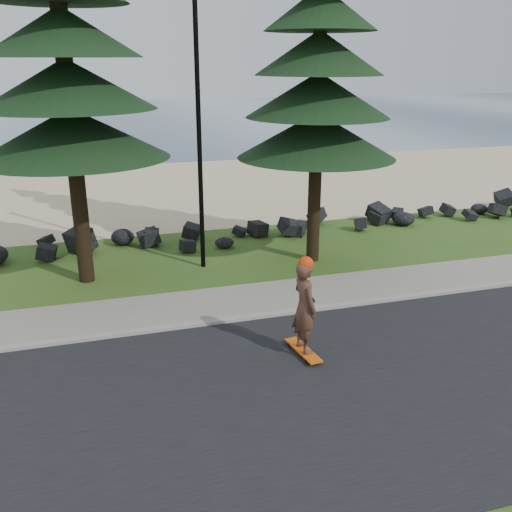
# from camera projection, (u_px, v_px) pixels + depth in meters

# --- Properties ---
(ground) EXTENTS (160.00, 160.00, 0.00)m
(ground) POSITION_uv_depth(u_px,v_px,m) (228.00, 307.00, 14.91)
(ground) COLOR #2D571B
(ground) RESTS_ON ground
(road) EXTENTS (160.00, 7.00, 0.02)m
(road) POSITION_uv_depth(u_px,v_px,m) (286.00, 399.00, 10.84)
(road) COLOR black
(road) RESTS_ON ground
(kerb) EXTENTS (160.00, 0.20, 0.10)m
(kerb) POSITION_uv_depth(u_px,v_px,m) (237.00, 319.00, 14.08)
(kerb) COLOR #9C988C
(kerb) RESTS_ON ground
(sidewalk) EXTENTS (160.00, 2.00, 0.08)m
(sidewalk) POSITION_uv_depth(u_px,v_px,m) (226.00, 302.00, 15.08)
(sidewalk) COLOR slate
(sidewalk) RESTS_ON ground
(beach_sand) EXTENTS (160.00, 15.00, 0.01)m
(beach_sand) POSITION_uv_depth(u_px,v_px,m) (156.00, 190.00, 28.02)
(beach_sand) COLOR #C8BA85
(beach_sand) RESTS_ON ground
(ocean) EXTENTS (160.00, 58.00, 0.01)m
(ocean) POSITION_uv_depth(u_px,v_px,m) (112.00, 119.00, 61.03)
(ocean) COLOR #374E69
(ocean) RESTS_ON ground
(seawall_boulders) EXTENTS (60.00, 2.40, 1.10)m
(seawall_boulders) POSITION_uv_depth(u_px,v_px,m) (189.00, 244.00, 19.97)
(seawall_boulders) COLOR black
(seawall_boulders) RESTS_ON ground
(lamp_post) EXTENTS (0.25, 0.14, 8.14)m
(lamp_post) POSITION_uv_depth(u_px,v_px,m) (199.00, 132.00, 16.45)
(lamp_post) COLOR black
(lamp_post) RESTS_ON ground
(skateboarder) EXTENTS (0.57, 1.24, 2.26)m
(skateboarder) POSITION_uv_depth(u_px,v_px,m) (305.00, 307.00, 12.11)
(skateboarder) COLOR #E35E0D
(skateboarder) RESTS_ON ground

